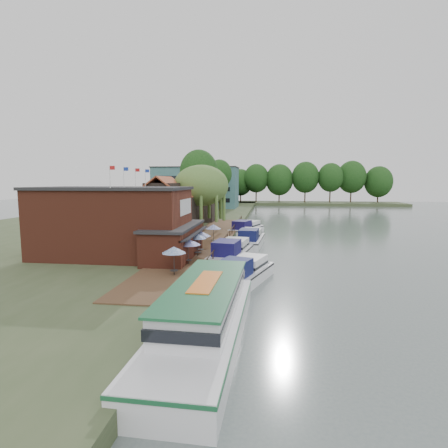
{
  "coord_description": "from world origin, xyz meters",
  "views": [
    {
      "loc": [
        0.07,
        -35.25,
        8.75
      ],
      "look_at": [
        -6.0,
        12.0,
        3.0
      ],
      "focal_mm": 28.0,
      "sensor_mm": 36.0,
      "label": 1
    }
  ],
  "objects_px": {
    "cruiser_0": "(243,270)",
    "cruiser_3": "(247,227)",
    "umbrella_1": "(188,251)",
    "umbrella_2": "(197,245)",
    "umbrella_4": "(214,234)",
    "cruiser_2": "(251,237)",
    "willow": "(201,198)",
    "cottage_c": "(198,200)",
    "cottage_b": "(165,202)",
    "umbrella_3": "(201,242)",
    "cottage_a": "(165,206)",
    "cruiser_1": "(231,250)",
    "tour_boat": "(203,313)",
    "swan": "(222,292)",
    "pub": "(131,222)",
    "umbrella_0": "(174,261)",
    "hotel_block": "(196,187)"
  },
  "relations": [
    {
      "from": "umbrella_0",
      "to": "cruiser_1",
      "type": "bearing_deg",
      "value": 70.16
    },
    {
      "from": "willow",
      "to": "cruiser_3",
      "type": "distance_m",
      "value": 9.39
    },
    {
      "from": "cottage_a",
      "to": "cruiser_2",
      "type": "distance_m",
      "value": 13.4
    },
    {
      "from": "umbrella_1",
      "to": "cruiser_3",
      "type": "height_order",
      "value": "umbrella_1"
    },
    {
      "from": "umbrella_0",
      "to": "cruiser_2",
      "type": "relative_size",
      "value": 0.22
    },
    {
      "from": "pub",
      "to": "cottage_a",
      "type": "relative_size",
      "value": 2.33
    },
    {
      "from": "umbrella_2",
      "to": "umbrella_4",
      "type": "bearing_deg",
      "value": 86.37
    },
    {
      "from": "umbrella_2",
      "to": "umbrella_4",
      "type": "distance_m",
      "value": 7.74
    },
    {
      "from": "umbrella_1",
      "to": "swan",
      "type": "relative_size",
      "value": 5.5
    },
    {
      "from": "cottage_c",
      "to": "cruiser_1",
      "type": "distance_m",
      "value": 32.43
    },
    {
      "from": "willow",
      "to": "swan",
      "type": "distance_m",
      "value": 29.63
    },
    {
      "from": "umbrella_4",
      "to": "cruiser_2",
      "type": "height_order",
      "value": "umbrella_4"
    },
    {
      "from": "umbrella_0",
      "to": "umbrella_3",
      "type": "distance_m",
      "value": 9.2
    },
    {
      "from": "umbrella_2",
      "to": "willow",
      "type": "bearing_deg",
      "value": 99.64
    },
    {
      "from": "umbrella_4",
      "to": "swan",
      "type": "bearing_deg",
      "value": -78.83
    },
    {
      "from": "cottage_b",
      "to": "cottage_a",
      "type": "bearing_deg",
      "value": -73.3
    },
    {
      "from": "cruiser_2",
      "to": "cruiser_3",
      "type": "bearing_deg",
      "value": 100.9
    },
    {
      "from": "umbrella_4",
      "to": "umbrella_2",
      "type": "bearing_deg",
      "value": -93.63
    },
    {
      "from": "cruiser_1",
      "to": "cruiser_3",
      "type": "relative_size",
      "value": 1.06
    },
    {
      "from": "cottage_c",
      "to": "cruiser_1",
      "type": "bearing_deg",
      "value": -71.78
    },
    {
      "from": "cottage_c",
      "to": "umbrella_3",
      "type": "distance_m",
      "value": 32.46
    },
    {
      "from": "umbrella_3",
      "to": "cruiser_2",
      "type": "height_order",
      "value": "umbrella_3"
    },
    {
      "from": "cottage_c",
      "to": "cottage_b",
      "type": "bearing_deg",
      "value": -113.96
    },
    {
      "from": "umbrella_4",
      "to": "willow",
      "type": "bearing_deg",
      "value": 108.09
    },
    {
      "from": "cottage_c",
      "to": "umbrella_0",
      "type": "relative_size",
      "value": 3.58
    },
    {
      "from": "umbrella_4",
      "to": "cruiser_0",
      "type": "relative_size",
      "value": 0.23
    },
    {
      "from": "cottage_a",
      "to": "swan",
      "type": "relative_size",
      "value": 19.55
    },
    {
      "from": "pub",
      "to": "umbrella_4",
      "type": "bearing_deg",
      "value": 49.59
    },
    {
      "from": "cruiser_2",
      "to": "swan",
      "type": "bearing_deg",
      "value": -88.73
    },
    {
      "from": "cottage_c",
      "to": "tour_boat",
      "type": "relative_size",
      "value": 0.57
    },
    {
      "from": "cottage_b",
      "to": "willow",
      "type": "height_order",
      "value": "willow"
    },
    {
      "from": "tour_boat",
      "to": "swan",
      "type": "xyz_separation_m",
      "value": [
        -0.09,
        8.15,
        -1.42
      ]
    },
    {
      "from": "cruiser_3",
      "to": "cottage_a",
      "type": "bearing_deg",
      "value": -122.35
    },
    {
      "from": "pub",
      "to": "cruiser_2",
      "type": "bearing_deg",
      "value": 48.43
    },
    {
      "from": "willow",
      "to": "cruiser_2",
      "type": "xyz_separation_m",
      "value": [
        8.17,
        -6.84,
        -4.92
      ]
    },
    {
      "from": "cruiser_0",
      "to": "cruiser_3",
      "type": "bearing_deg",
      "value": 110.8
    },
    {
      "from": "cottage_b",
      "to": "cruiser_0",
      "type": "height_order",
      "value": "cottage_b"
    },
    {
      "from": "pub",
      "to": "cruiser_3",
      "type": "height_order",
      "value": "pub"
    },
    {
      "from": "hotel_block",
      "to": "swan",
      "type": "distance_m",
      "value": 81.59
    },
    {
      "from": "hotel_block",
      "to": "cottage_a",
      "type": "distance_m",
      "value": 56.47
    },
    {
      "from": "umbrella_3",
      "to": "cottage_b",
      "type": "bearing_deg",
      "value": 115.61
    },
    {
      "from": "hotel_block",
      "to": "cottage_b",
      "type": "distance_m",
      "value": 46.21
    },
    {
      "from": "cottage_b",
      "to": "cruiser_1",
      "type": "relative_size",
      "value": 0.89
    },
    {
      "from": "umbrella_0",
      "to": "umbrella_1",
      "type": "bearing_deg",
      "value": 86.03
    },
    {
      "from": "pub",
      "to": "hotel_block",
      "type": "height_order",
      "value": "hotel_block"
    },
    {
      "from": "cottage_a",
      "to": "cruiser_2",
      "type": "bearing_deg",
      "value": -8.25
    },
    {
      "from": "umbrella_1",
      "to": "tour_boat",
      "type": "distance_m",
      "value": 14.03
    },
    {
      "from": "willow",
      "to": "cottage_c",
      "type": "bearing_deg",
      "value": 104.04
    },
    {
      "from": "cottage_c",
      "to": "umbrella_2",
      "type": "distance_m",
      "value": 34.02
    },
    {
      "from": "umbrella_1",
      "to": "cottage_c",
      "type": "bearing_deg",
      "value": 100.23
    }
  ]
}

